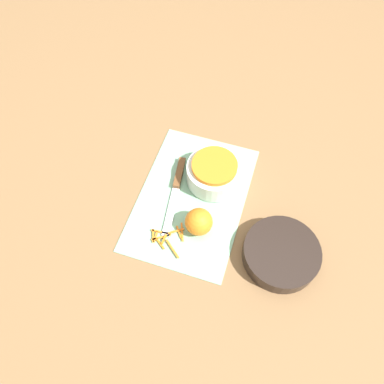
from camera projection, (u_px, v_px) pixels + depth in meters
ground_plane at (192, 198)px, 1.11m from camera, size 4.00×4.00×0.00m
cutting_board at (192, 198)px, 1.11m from camera, size 0.46×0.31×0.01m
bowl_speckled at (214, 172)px, 1.10m from camera, size 0.16×0.16×0.08m
bowl_dark at (281, 254)px, 0.99m from camera, size 0.20×0.20×0.05m
knife at (177, 182)px, 1.13m from camera, size 0.26×0.06×0.02m
orange_left at (199, 222)px, 1.02m from camera, size 0.08×0.08×0.08m
peel_pile at (167, 237)px, 1.04m from camera, size 0.11×0.10×0.01m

